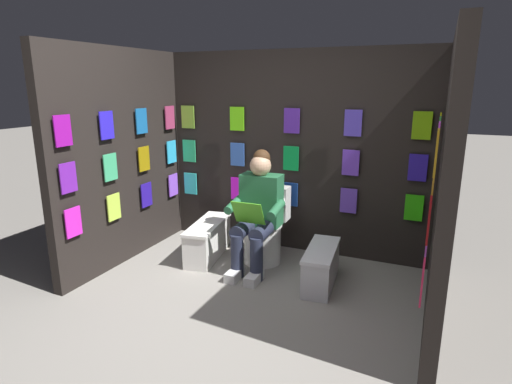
{
  "coord_description": "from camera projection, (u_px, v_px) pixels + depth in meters",
  "views": [
    {
      "loc": [
        -1.43,
        2.37,
        1.81
      ],
      "look_at": [
        0.05,
        -1.03,
        0.85
      ],
      "focal_mm": 29.42,
      "sensor_mm": 36.0,
      "label": 1
    }
  ],
  "objects": [
    {
      "name": "comic_longbox_far",
      "position": [
        321.0,
        266.0,
        3.86
      ],
      "size": [
        0.32,
        0.73,
        0.36
      ],
      "rotation": [
        0.0,
        0.0,
        0.1
      ],
      "color": "silver",
      "rests_on": "ground"
    },
    {
      "name": "toilet",
      "position": [
        265.0,
        230.0,
        4.39
      ],
      "size": [
        0.41,
        0.56,
        0.77
      ],
      "rotation": [
        0.0,
        0.0,
        0.03
      ],
      "color": "white",
      "rests_on": "ground"
    },
    {
      "name": "display_wall_left",
      "position": [
        445.0,
        186.0,
        3.09
      ],
      "size": [
        0.14,
        1.88,
        2.16
      ],
      "color": "black",
      "rests_on": "ground"
    },
    {
      "name": "person_reading",
      "position": [
        257.0,
        211.0,
        4.12
      ],
      "size": [
        0.53,
        0.69,
        1.19
      ],
      "rotation": [
        0.0,
        0.0,
        0.03
      ],
      "color": "#286B42",
      "rests_on": "ground"
    },
    {
      "name": "display_wall_right",
      "position": [
        121.0,
        158.0,
        4.26
      ],
      "size": [
        0.14,
        1.88,
        2.16
      ],
      "color": "black",
      "rests_on": "ground"
    },
    {
      "name": "ground_plane",
      "position": [
        207.0,
        335.0,
        3.11
      ],
      "size": [
        30.0,
        30.0,
        0.0
      ],
      "primitive_type": "plane",
      "color": "gray"
    },
    {
      "name": "display_wall_back",
      "position": [
        294.0,
        153.0,
        4.55
      ],
      "size": [
        3.03,
        0.14,
        2.16
      ],
      "color": "black",
      "rests_on": "ground"
    },
    {
      "name": "comic_longbox_near",
      "position": [
        208.0,
        240.0,
        4.49
      ],
      "size": [
        0.4,
        0.85,
        0.38
      ],
      "rotation": [
        0.0,
        0.0,
        0.17
      ],
      "color": "white",
      "rests_on": "ground"
    }
  ]
}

